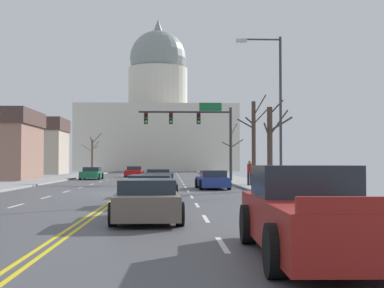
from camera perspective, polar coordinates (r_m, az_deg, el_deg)
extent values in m
cube|color=#49494E|center=(30.28, -6.94, -5.13)|extent=(14.00, 180.00, 0.06)
cube|color=yellow|center=(30.29, -7.17, -5.06)|extent=(0.10, 176.40, 0.00)
cube|color=yellow|center=(30.27, -6.72, -5.07)|extent=(0.10, 176.40, 0.00)
cube|color=silver|center=(11.41, 3.16, -10.33)|extent=(0.12, 2.20, 0.00)
cube|color=silver|center=(16.56, 1.42, -7.71)|extent=(0.12, 2.20, 0.00)
cube|color=silver|center=(21.73, 0.52, -6.32)|extent=(0.12, 2.20, 0.00)
cube|color=silver|center=(26.91, -0.03, -5.47)|extent=(0.12, 2.20, 0.00)
cube|color=silver|center=(32.10, -0.40, -4.90)|extent=(0.12, 2.20, 0.00)
cube|color=silver|center=(37.29, -0.67, -4.48)|extent=(0.12, 2.20, 0.00)
cube|color=silver|center=(42.48, -0.88, -4.17)|extent=(0.12, 2.20, 0.00)
cube|color=silver|center=(47.68, -1.03, -3.92)|extent=(0.12, 2.20, 0.00)
cube|color=silver|center=(52.87, -1.16, -3.72)|extent=(0.12, 2.20, 0.00)
cube|color=silver|center=(58.07, -1.27, -3.56)|extent=(0.12, 2.20, 0.00)
cube|color=silver|center=(63.27, -1.35, -3.43)|extent=(0.12, 2.20, 0.00)
cube|color=silver|center=(68.46, -1.43, -3.31)|extent=(0.12, 2.20, 0.00)
cube|color=silver|center=(73.66, -1.49, -3.21)|extent=(0.12, 2.20, 0.00)
cube|color=silver|center=(78.86, -1.55, -3.13)|extent=(0.12, 2.20, 0.00)
cube|color=silver|center=(84.06, -1.59, -3.05)|extent=(0.12, 2.20, 0.00)
cube|color=silver|center=(89.26, -1.64, -2.99)|extent=(0.12, 2.20, 0.00)
cube|color=silver|center=(94.46, -1.67, -2.93)|extent=(0.12, 2.20, 0.00)
cube|color=silver|center=(22.49, -17.69, -6.08)|extent=(0.12, 2.20, 0.00)
cube|color=silver|center=(27.53, -14.81, -5.33)|extent=(0.12, 2.20, 0.00)
cube|color=silver|center=(32.62, -12.83, -4.80)|extent=(0.12, 2.20, 0.00)
cube|color=silver|center=(37.74, -11.39, -4.41)|extent=(0.12, 2.20, 0.00)
cube|color=silver|center=(42.88, -10.29, -4.12)|extent=(0.12, 2.20, 0.00)
cube|color=silver|center=(48.03, -9.43, -3.88)|extent=(0.12, 2.20, 0.00)
cube|color=silver|center=(53.19, -8.74, -3.69)|extent=(0.12, 2.20, 0.00)
cube|color=silver|center=(58.36, -8.17, -3.54)|extent=(0.12, 2.20, 0.00)
cube|color=silver|center=(63.54, -7.69, -3.40)|extent=(0.12, 2.20, 0.00)
cube|color=silver|center=(68.71, -7.28, -3.29)|extent=(0.12, 2.20, 0.00)
cube|color=silver|center=(73.89, -6.93, -3.20)|extent=(0.12, 2.20, 0.00)
cube|color=silver|center=(79.08, -6.63, -3.11)|extent=(0.12, 2.20, 0.00)
cube|color=silver|center=(84.26, -6.37, -3.04)|extent=(0.12, 2.20, 0.00)
cube|color=silver|center=(89.45, -6.13, -2.97)|extent=(0.12, 2.20, 0.00)
cube|color=silver|center=(94.64, -5.92, -2.92)|extent=(0.12, 2.20, 0.00)
cube|color=gray|center=(30.78, 9.09, -4.88)|extent=(3.00, 180.00, 0.14)
cylinder|color=#28282D|center=(46.86, 4.02, 0.01)|extent=(0.22, 0.22, 6.20)
cylinder|color=#28282D|center=(46.76, -0.75, 3.33)|extent=(7.80, 0.16, 0.16)
cube|color=black|center=(46.75, 0.68, 2.64)|extent=(0.32, 0.28, 0.92)
sphere|color=#330504|center=(46.62, 0.69, 3.00)|extent=(0.22, 0.22, 0.22)
sphere|color=#332B05|center=(46.59, 0.69, 2.65)|extent=(0.22, 0.22, 0.22)
sphere|color=#19CC47|center=(46.57, 0.69, 2.31)|extent=(0.22, 0.22, 0.22)
cube|color=black|center=(46.69, -2.19, 2.64)|extent=(0.32, 0.28, 0.92)
sphere|color=#330504|center=(46.55, -2.19, 3.00)|extent=(0.22, 0.22, 0.22)
sphere|color=#332B05|center=(46.53, -2.19, 2.66)|extent=(0.22, 0.22, 0.22)
sphere|color=#19CC47|center=(46.51, -2.19, 2.32)|extent=(0.22, 0.22, 0.22)
cube|color=black|center=(46.73, -4.78, 2.65)|extent=(0.32, 0.28, 0.92)
sphere|color=#330504|center=(46.60, -4.78, 3.00)|extent=(0.22, 0.22, 0.22)
sphere|color=#332B05|center=(46.57, -4.79, 2.66)|extent=(0.22, 0.22, 0.22)
sphere|color=#19CC47|center=(46.55, -4.79, 2.32)|extent=(0.22, 0.22, 0.22)
cube|color=#146033|center=(46.93, 1.92, 3.86)|extent=(1.90, 0.06, 0.70)
cylinder|color=#333338|center=(29.10, 9.14, 3.07)|extent=(0.14, 0.14, 8.10)
cylinder|color=#333338|center=(29.51, 7.13, 10.66)|extent=(2.04, 0.09, 0.09)
cube|color=#B2B2AD|center=(29.35, 5.13, 10.59)|extent=(0.56, 0.24, 0.16)
cube|color=beige|center=(112.63, -3.56, 0.47)|extent=(30.80, 22.01, 12.69)
cylinder|color=beige|center=(113.54, -3.55, 5.75)|extent=(12.04, 12.04, 8.23)
sphere|color=gray|center=(114.52, -3.54, 8.78)|extent=(11.48, 11.48, 11.48)
cone|color=gray|center=(116.01, -3.53, 12.15)|extent=(1.80, 1.80, 2.40)
cube|color=black|center=(41.79, -3.51, -3.58)|extent=(1.94, 4.32, 0.59)
cube|color=#232D38|center=(41.41, -3.51, -2.90)|extent=(1.68, 1.91, 0.41)
cylinder|color=black|center=(43.14, -4.74, -3.71)|extent=(0.23, 0.64, 0.64)
cylinder|color=black|center=(43.13, -2.25, -3.71)|extent=(0.23, 0.64, 0.64)
cylinder|color=black|center=(40.48, -4.85, -3.82)|extent=(0.23, 0.64, 0.64)
cylinder|color=black|center=(40.46, -2.19, -3.83)|extent=(0.23, 0.64, 0.64)
cube|color=navy|center=(35.09, 2.11, -3.91)|extent=(1.90, 4.68, 0.59)
cube|color=#232D38|center=(34.65, 2.19, -3.09)|extent=(1.59, 2.05, 0.43)
cylinder|color=black|center=(36.43, 0.50, -4.04)|extent=(0.24, 0.65, 0.64)
cylinder|color=black|center=(36.62, 3.19, -4.03)|extent=(0.24, 0.65, 0.64)
cylinder|color=black|center=(33.58, 0.93, -4.22)|extent=(0.24, 0.65, 0.64)
cylinder|color=black|center=(33.79, 3.85, -4.21)|extent=(0.24, 0.65, 0.64)
cube|color=navy|center=(27.71, -3.58, -4.43)|extent=(1.79, 4.45, 0.59)
cube|color=#232D38|center=(27.38, -3.58, -3.44)|extent=(1.56, 2.06, 0.39)
cylinder|color=black|center=(29.11, -5.27, -4.57)|extent=(0.23, 0.64, 0.64)
cylinder|color=black|center=(29.09, -1.82, -4.58)|extent=(0.23, 0.64, 0.64)
cylinder|color=black|center=(26.37, -5.52, -4.85)|extent=(0.23, 0.64, 0.64)
cylinder|color=black|center=(26.34, -1.71, -4.86)|extent=(0.23, 0.64, 0.64)
cube|color=navy|center=(21.97, -4.30, -5.14)|extent=(1.93, 4.37, 0.55)
cube|color=#232D38|center=(21.80, -4.32, -3.82)|extent=(1.65, 2.09, 0.47)
cylinder|color=black|center=(23.38, -6.32, -5.22)|extent=(0.24, 0.65, 0.64)
cylinder|color=black|center=(23.28, -1.86, -5.25)|extent=(0.24, 0.65, 0.64)
cylinder|color=black|center=(20.72, -7.05, -5.65)|extent=(0.24, 0.65, 0.64)
cylinder|color=black|center=(20.60, -2.00, -5.68)|extent=(0.24, 0.65, 0.64)
cube|color=#6B6056|center=(15.93, -4.68, -6.19)|extent=(1.90, 4.42, 0.65)
cube|color=#232D38|center=(15.61, -4.68, -4.36)|extent=(1.61, 2.17, 0.39)
cylinder|color=black|center=(17.32, -7.56, -6.38)|extent=(0.24, 0.65, 0.64)
cylinder|color=black|center=(17.31, -1.72, -6.40)|extent=(0.24, 0.65, 0.64)
cylinder|color=black|center=(14.63, -8.18, -7.20)|extent=(0.24, 0.65, 0.64)
cylinder|color=black|center=(14.62, -1.25, -7.23)|extent=(0.24, 0.65, 0.64)
cube|color=maroon|center=(10.02, 12.45, -7.90)|extent=(2.06, 5.74, 0.80)
cube|color=#1E2833|center=(10.74, 11.44, -3.75)|extent=(1.81, 1.98, 0.59)
cube|color=maroon|center=(7.30, 17.49, -6.06)|extent=(1.76, 0.14, 0.22)
cylinder|color=black|center=(11.55, 5.80, -8.24)|extent=(0.30, 0.81, 0.80)
cylinder|color=black|center=(11.92, 15.07, -7.98)|extent=(0.30, 0.81, 0.80)
cylinder|color=black|center=(8.20, 8.62, -10.83)|extent=(0.30, 0.81, 0.80)
cube|color=#1E7247|center=(55.26, -10.33, -3.13)|extent=(1.78, 4.36, 0.63)
cube|color=#232D38|center=(55.63, -10.28, -2.58)|extent=(1.56, 2.13, 0.42)
cylinder|color=black|center=(53.80, -9.60, -3.33)|extent=(0.22, 0.64, 0.64)
cylinder|color=black|center=(54.05, -11.47, -3.31)|extent=(0.22, 0.64, 0.64)
cylinder|color=black|center=(56.48, -9.25, -3.26)|extent=(0.22, 0.64, 0.64)
cylinder|color=black|center=(56.73, -11.04, -3.25)|extent=(0.22, 0.64, 0.64)
cube|color=#B71414|center=(63.86, -5.98, -2.97)|extent=(1.88, 4.28, 0.65)
cube|color=#232D38|center=(64.21, -5.95, -2.49)|extent=(1.62, 2.09, 0.41)
cylinder|color=black|center=(62.49, -5.26, -3.15)|extent=(0.23, 0.64, 0.64)
cylinder|color=black|center=(62.64, -6.90, -3.14)|extent=(0.23, 0.64, 0.64)
cylinder|color=black|center=(65.11, -5.10, -3.10)|extent=(0.23, 0.64, 0.64)
cylinder|color=black|center=(65.26, -6.67, -3.09)|extent=(0.23, 0.64, 0.64)
cube|color=#B2A38E|center=(81.91, -15.86, -0.88)|extent=(8.11, 7.80, 6.11)
cube|color=#47332D|center=(82.07, -15.83, 1.90)|extent=(8.44, 8.11, 1.84)
cylinder|color=#423328|center=(39.82, 6.39, 0.15)|extent=(0.29, 0.29, 5.93)
cylinder|color=#423328|center=(39.65, 5.56, 2.10)|extent=(1.28, 0.43, 0.73)
cylinder|color=#423328|center=(39.55, 5.98, 2.37)|extent=(0.78, 0.75, 0.54)
cylinder|color=#423328|center=(39.56, 7.07, 2.81)|extent=(0.91, 0.98, 1.02)
cylinder|color=#423328|center=(39.67, 7.01, 3.98)|extent=(0.86, 0.91, 1.46)
cylinder|color=#4C3D2D|center=(55.59, 4.03, -0.92)|extent=(0.29, 0.29, 4.99)
cylinder|color=#4C3D2D|center=(55.28, 4.67, 0.05)|extent=(1.25, 0.92, 0.88)
cylinder|color=#4C3D2D|center=(56.15, 4.05, 1.42)|extent=(0.25, 1.02, 0.87)
cylinder|color=#4C3D2D|center=(55.77, 3.58, -0.04)|extent=(0.92, 0.53, 0.55)
cylinder|color=#4C3D2D|center=(55.18, 4.34, 1.47)|extent=(0.58, 1.13, 1.17)
cylinder|color=brown|center=(78.23, -10.28, -1.27)|extent=(0.29, 0.29, 4.73)
cylinder|color=brown|center=(78.38, -9.80, 0.59)|extent=(1.34, 0.46, 1.50)
cylinder|color=brown|center=(78.57, -9.99, -0.40)|extent=(0.76, 0.82, 0.57)
cylinder|color=brown|center=(78.53, -10.37, 0.41)|extent=(0.48, 0.58, 1.00)
cylinder|color=brown|center=(78.43, -9.94, -0.12)|extent=(0.94, 0.54, 1.07)
cylinder|color=brown|center=(78.07, -10.81, -0.42)|extent=(1.45, 0.64, 0.98)
cylinder|color=#423328|center=(33.47, 8.05, -0.35)|extent=(0.33, 0.33, 4.87)
cylinder|color=#423328|center=(34.09, 9.18, 2.05)|extent=(1.64, 0.95, 1.01)
cylinder|color=#423328|center=(33.28, 7.75, 1.32)|extent=(0.54, 0.53, 1.02)
cylinder|color=#423328|center=(33.53, 8.72, 3.78)|extent=(0.85, 0.44, 0.89)
cylinder|color=#423328|center=(33.35, 8.95, 2.18)|extent=(1.08, 0.70, 1.55)
cylinder|color=black|center=(37.23, 5.85, -3.63)|extent=(0.16, 0.16, 0.82)
cylinder|color=black|center=(37.25, 6.13, -3.63)|extent=(0.16, 0.16, 0.82)
cylinder|color=maroon|center=(37.22, 5.99, -2.54)|extent=(0.34, 0.34, 0.68)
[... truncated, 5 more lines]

